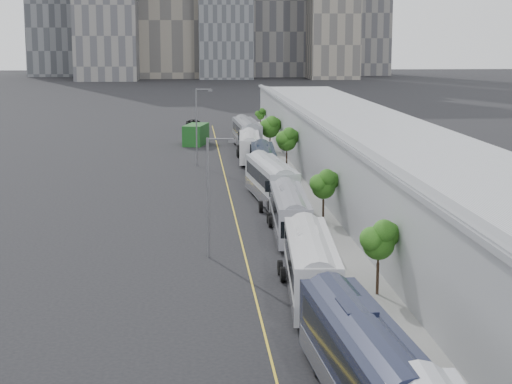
{
  "coord_description": "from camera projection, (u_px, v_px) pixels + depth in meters",
  "views": [
    {
      "loc": [
        -5.2,
        -15.14,
        15.33
      ],
      "look_at": [
        -0.03,
        52.69,
        3.0
      ],
      "focal_mm": 60.0,
      "sensor_mm": 36.0,
      "label": 1
    }
  ],
  "objects": [
    {
      "name": "sidewalk",
      "position": [
        360.0,
        220.0,
        72.6
      ],
      "size": [
        10.0,
        170.0,
        0.12
      ],
      "primitive_type": "cube",
      "color": "gray",
      "rests_on": "ground"
    },
    {
      "name": "bus_5",
      "position": [
        263.0,
        164.0,
        94.21
      ],
      "size": [
        3.15,
        12.44,
        3.6
      ],
      "rotation": [
        0.0,
        0.0,
        -0.05
      ],
      "color": "black",
      "rests_on": "ground"
    },
    {
      "name": "lane_line",
      "position": [
        237.0,
        222.0,
        71.83
      ],
      "size": [
        0.12,
        160.0,
        0.02
      ],
      "primitive_type": "cube",
      "color": "gold",
      "rests_on": "ground"
    },
    {
      "name": "street_lamp_near",
      "position": [
        211.0,
        189.0,
        59.59
      ],
      "size": [
        2.04,
        0.22,
        8.5
      ],
      "color": "#59595E",
      "rests_on": "ground"
    },
    {
      "name": "tree_4",
      "position": [
        270.0,
        126.0,
        116.32
      ],
      "size": [
        2.56,
        2.56,
        4.76
      ],
      "color": "black",
      "rests_on": "ground"
    },
    {
      "name": "bus_4",
      "position": [
        271.0,
        184.0,
        80.58
      ],
      "size": [
        3.99,
        13.93,
        4.02
      ],
      "rotation": [
        0.0,
        0.0,
        0.09
      ],
      "color": "#B4B8BF",
      "rests_on": "ground"
    },
    {
      "name": "depot",
      "position": [
        407.0,
        179.0,
        72.28
      ],
      "size": [
        12.45,
        160.4,
        7.2
      ],
      "color": "gray",
      "rests_on": "ground"
    },
    {
      "name": "tree_1",
      "position": [
        379.0,
        239.0,
        50.78
      ],
      "size": [
        1.95,
        1.95,
        4.5
      ],
      "color": "black",
      "rests_on": "ground"
    },
    {
      "name": "tree_3",
      "position": [
        287.0,
        139.0,
        97.64
      ],
      "size": [
        2.22,
        2.22,
        5.06
      ],
      "color": "black",
      "rests_on": "ground"
    },
    {
      "name": "shipping_container",
      "position": [
        196.0,
        135.0,
        123.59
      ],
      "size": [
        4.0,
        6.67,
        2.95
      ],
      "primitive_type": "cube",
      "rotation": [
        0.0,
        0.0,
        -0.23
      ],
      "color": "#154617",
      "rests_on": "ground"
    },
    {
      "name": "bus_1",
      "position": [
        363.0,
        370.0,
        35.6
      ],
      "size": [
        3.63,
        13.83,
        4.0
      ],
      "rotation": [
        0.0,
        0.0,
        0.06
      ],
      "color": "black",
      "rests_on": "ground"
    },
    {
      "name": "tree_5",
      "position": [
        261.0,
        115.0,
        139.67
      ],
      "size": [
        1.28,
        1.28,
        3.51
      ],
      "color": "black",
      "rests_on": "ground"
    },
    {
      "name": "bus_7",
      "position": [
        247.0,
        136.0,
        119.9
      ],
      "size": [
        3.4,
        14.12,
        4.1
      ],
      "rotation": [
        0.0,
        0.0,
        0.04
      ],
      "color": "gray",
      "rests_on": "ground"
    },
    {
      "name": "bus_6",
      "position": [
        249.0,
        149.0,
        107.13
      ],
      "size": [
        3.2,
        12.4,
        3.59
      ],
      "rotation": [
        0.0,
        0.0,
        -0.06
      ],
      "color": "white",
      "rests_on": "ground"
    },
    {
      "name": "suv",
      "position": [
        194.0,
        124.0,
        145.61
      ],
      "size": [
        2.91,
        5.57,
        1.5
      ],
      "primitive_type": "imported",
      "rotation": [
        0.0,
        0.0,
        0.08
      ],
      "color": "black",
      "rests_on": "ground"
    },
    {
      "name": "bus_2",
      "position": [
        311.0,
        271.0,
        50.87
      ],
      "size": [
        3.54,
        13.25,
        3.83
      ],
      "rotation": [
        0.0,
        0.0,
        -0.07
      ],
      "color": "silver",
      "rests_on": "ground"
    },
    {
      "name": "bus_3",
      "position": [
        290.0,
        217.0,
        66.71
      ],
      "size": [
        3.03,
        12.47,
        3.62
      ],
      "rotation": [
        0.0,
        0.0,
        -0.04
      ],
      "color": "gray",
      "rests_on": "ground"
    },
    {
      "name": "street_lamp_far",
      "position": [
        198.0,
        122.0,
        102.53
      ],
      "size": [
        2.04,
        0.22,
        9.32
      ],
      "color": "#59595E",
      "rests_on": "ground"
    },
    {
      "name": "tree_2",
      "position": [
        324.0,
        184.0,
        71.48
      ],
      "size": [
        2.01,
        2.01,
        4.29
      ],
      "color": "black",
      "rests_on": "ground"
    }
  ]
}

